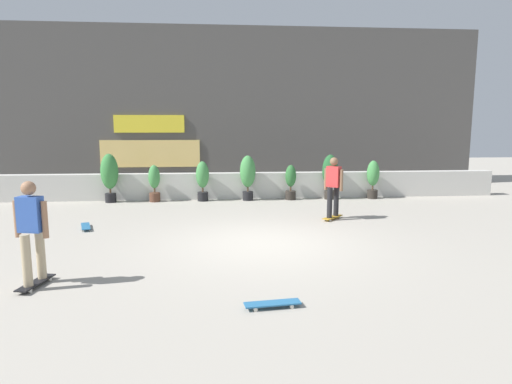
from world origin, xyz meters
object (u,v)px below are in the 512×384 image
(potted_plant_1, at_px, (154,182))
(skateboard_near_camera, at_px, (86,226))
(potted_plant_4, at_px, (291,181))
(skater_far_right, at_px, (32,229))
(potted_plant_0, at_px, (110,174))
(potted_plant_5, at_px, (330,173))
(potted_plant_3, at_px, (248,174))
(potted_plant_6, at_px, (373,177))
(potted_plant_2, at_px, (203,179))
(skateboard_aside, at_px, (273,304))
(skater_far_left, at_px, (333,185))

(potted_plant_1, height_order, skateboard_near_camera, potted_plant_1)
(potted_plant_4, bearing_deg, skater_far_right, -124.59)
(potted_plant_1, bearing_deg, potted_plant_0, 180.00)
(potted_plant_1, xyz_separation_m, potted_plant_5, (5.99, -0.00, 0.24))
(potted_plant_3, relative_size, potted_plant_6, 1.15)
(potted_plant_3, xyz_separation_m, potted_plant_4, (1.48, 0.00, -0.26))
(potted_plant_4, bearing_deg, potted_plant_0, 180.00)
(skateboard_near_camera, bearing_deg, potted_plant_4, 33.58)
(potted_plant_3, relative_size, potted_plant_4, 1.28)
(potted_plant_4, xyz_separation_m, skater_far_right, (-5.41, -7.84, 0.30))
(potted_plant_4, bearing_deg, potted_plant_2, -180.00)
(skateboard_near_camera, relative_size, skateboard_aside, 1.01)
(potted_plant_1, xyz_separation_m, skater_far_left, (5.23, -3.30, 0.27))
(potted_plant_6, relative_size, skater_far_left, 0.78)
(potted_plant_0, bearing_deg, potted_plant_2, -0.00)
(potted_plant_6, bearing_deg, potted_plant_4, 180.00)
(skateboard_near_camera, bearing_deg, skateboard_aside, -51.86)
(potted_plant_1, xyz_separation_m, skater_far_right, (-0.79, -7.84, 0.27))
(potted_plant_0, distance_m, potted_plant_1, 1.48)
(potted_plant_3, height_order, skateboard_near_camera, potted_plant_3)
(potted_plant_6, bearing_deg, potted_plant_2, -180.00)
(potted_plant_2, bearing_deg, skater_far_left, -42.32)
(potted_plant_6, height_order, skateboard_aside, potted_plant_6)
(potted_plant_3, xyz_separation_m, potted_plant_5, (2.85, -0.00, 0.01))
(skater_far_left, relative_size, skateboard_aside, 2.08)
(potted_plant_1, bearing_deg, potted_plant_2, -0.00)
(potted_plant_2, relative_size, skater_far_right, 0.79)
(potted_plant_4, height_order, skater_far_right, skater_far_right)
(potted_plant_4, relative_size, potted_plant_6, 0.90)
(potted_plant_1, distance_m, potted_plant_3, 3.15)
(potted_plant_5, bearing_deg, skater_far_left, -102.96)
(potted_plant_1, height_order, potted_plant_2, potted_plant_2)
(potted_plant_3, xyz_separation_m, potted_plant_6, (4.39, 0.00, -0.15))
(potted_plant_1, bearing_deg, skater_far_right, -95.73)
(skater_far_left, bearing_deg, potted_plant_3, 122.39)
(potted_plant_1, height_order, skater_far_right, skater_far_right)
(potted_plant_5, bearing_deg, potted_plant_3, 180.00)
(potted_plant_5, height_order, skater_far_left, skater_far_left)
(potted_plant_3, height_order, skater_far_left, skater_far_left)
(potted_plant_5, bearing_deg, potted_plant_2, 180.00)
(skater_far_left, distance_m, skater_far_right, 7.54)
(skater_far_left, height_order, skateboard_near_camera, skater_far_left)
(potted_plant_4, bearing_deg, potted_plant_3, 180.00)
(potted_plant_1, relative_size, potted_plant_4, 1.03)
(potted_plant_6, height_order, skateboard_near_camera, potted_plant_6)
(potted_plant_6, relative_size, skateboard_near_camera, 1.62)
(potted_plant_0, distance_m, skater_far_left, 7.45)
(potted_plant_3, relative_size, skateboard_aside, 1.88)
(potted_plant_6, bearing_deg, potted_plant_0, 180.00)
(skater_far_right, relative_size, skateboard_near_camera, 2.06)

